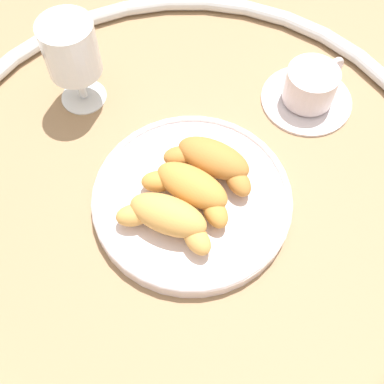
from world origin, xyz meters
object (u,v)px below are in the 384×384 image
(croissant_small, at_px, (191,188))
(croissant_extra, at_px, (168,218))
(pastry_plate, at_px, (192,198))
(juice_glass_left, at_px, (71,52))
(croissant_large, at_px, (212,161))
(coffee_cup_near, at_px, (310,89))

(croissant_small, relative_size, croissant_extra, 0.97)
(pastry_plate, xyz_separation_m, croissant_extra, (0.02, 0.05, 0.03))
(croissant_extra, relative_size, juice_glass_left, 0.97)
(croissant_large, relative_size, coffee_cup_near, 0.99)
(pastry_plate, bearing_deg, croissant_small, 74.67)
(pastry_plate, height_order, croissant_extra, croissant_extra)
(coffee_cup_near, bearing_deg, croissant_extra, 64.13)
(pastry_plate, height_order, coffee_cup_near, coffee_cup_near)
(croissant_large, bearing_deg, juice_glass_left, -20.50)
(pastry_plate, relative_size, coffee_cup_near, 1.93)
(croissant_small, bearing_deg, juice_glass_left, -32.21)
(juice_glass_left, bearing_deg, croissant_large, 159.50)
(croissant_large, bearing_deg, pastry_plate, 72.34)
(pastry_plate, distance_m, croissant_small, 0.03)
(pastry_plate, relative_size, juice_glass_left, 1.87)
(croissant_small, relative_size, juice_glass_left, 0.94)
(juice_glass_left, bearing_deg, pastry_plate, 148.50)
(croissant_small, xyz_separation_m, coffee_cup_near, (-0.12, -0.22, -0.02))
(croissant_extra, bearing_deg, coffee_cup_near, -115.87)
(coffee_cup_near, bearing_deg, pastry_plate, 62.14)
(croissant_large, height_order, juice_glass_left, juice_glass_left)
(croissant_small, bearing_deg, pastry_plate, -105.33)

